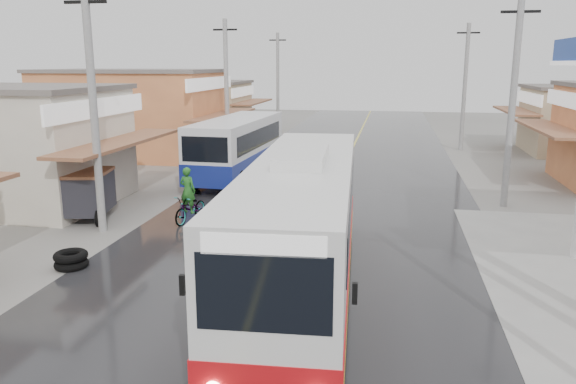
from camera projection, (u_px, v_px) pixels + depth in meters
name	position (u px, v px, depth m)	size (l,w,h in m)	color
road	(328.00, 198.00, 23.53)	(12.00, 90.00, 0.02)	black
centre_line	(328.00, 198.00, 23.53)	(0.15, 90.00, 0.01)	#D8CC4C
shopfronts_left	(82.00, 174.00, 28.70)	(11.00, 44.00, 5.20)	tan
utility_poles_left	(179.00, 187.00, 25.72)	(1.60, 50.00, 8.00)	gray
utility_poles_right	(503.00, 206.00, 22.30)	(1.60, 36.00, 8.00)	gray
coach_bus	(302.00, 225.00, 13.68)	(3.15, 11.41, 3.52)	silver
second_bus	(238.00, 146.00, 27.47)	(2.78, 8.87, 2.91)	silver
cyclist	(190.00, 204.00, 19.92)	(1.05, 1.98, 2.03)	black
tricycle_near	(88.00, 192.00, 20.18)	(1.94, 2.39, 1.78)	#26262D
tyre_stack	(71.00, 260.00, 15.52)	(0.93, 0.93, 0.48)	black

